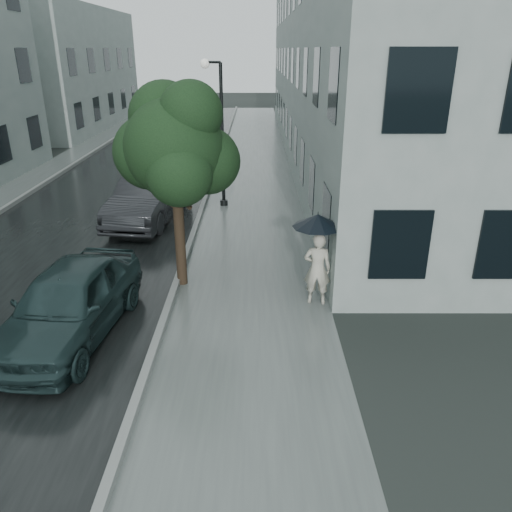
{
  "coord_description": "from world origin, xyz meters",
  "views": [
    {
      "loc": [
        0.36,
        -8.02,
        5.32
      ],
      "look_at": [
        0.35,
        1.61,
        1.3
      ],
      "focal_mm": 35.0,
      "sensor_mm": 36.0,
      "label": 1
    }
  ],
  "objects_px": {
    "street_tree": "(175,146)",
    "pedestrian": "(317,269)",
    "car_near": "(69,302)",
    "lamp_post": "(218,125)",
    "car_far": "(149,197)"
  },
  "relations": [
    {
      "from": "car_near",
      "to": "lamp_post",
      "type": "bearing_deg",
      "value": 82.55
    },
    {
      "from": "street_tree",
      "to": "car_far",
      "type": "relative_size",
      "value": 1.0
    },
    {
      "from": "pedestrian",
      "to": "lamp_post",
      "type": "relative_size",
      "value": 0.33
    },
    {
      "from": "street_tree",
      "to": "lamp_post",
      "type": "height_order",
      "value": "lamp_post"
    },
    {
      "from": "car_near",
      "to": "street_tree",
      "type": "bearing_deg",
      "value": 60.38
    },
    {
      "from": "pedestrian",
      "to": "street_tree",
      "type": "bearing_deg",
      "value": -9.84
    },
    {
      "from": "car_near",
      "to": "car_far",
      "type": "xyz_separation_m",
      "value": [
        0.1,
        7.28,
        0.05
      ]
    },
    {
      "from": "street_tree",
      "to": "car_near",
      "type": "bearing_deg",
      "value": -126.57
    },
    {
      "from": "car_near",
      "to": "car_far",
      "type": "distance_m",
      "value": 7.28
    },
    {
      "from": "street_tree",
      "to": "car_far",
      "type": "distance_m",
      "value": 5.7
    },
    {
      "from": "car_near",
      "to": "car_far",
      "type": "bearing_deg",
      "value": 96.12
    },
    {
      "from": "car_far",
      "to": "street_tree",
      "type": "bearing_deg",
      "value": -62.84
    },
    {
      "from": "street_tree",
      "to": "car_far",
      "type": "xyz_separation_m",
      "value": [
        -1.74,
        4.8,
        -2.54
      ]
    },
    {
      "from": "street_tree",
      "to": "pedestrian",
      "type": "bearing_deg",
      "value": -19.04
    },
    {
      "from": "pedestrian",
      "to": "car_far",
      "type": "distance_m",
      "value": 7.65
    }
  ]
}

